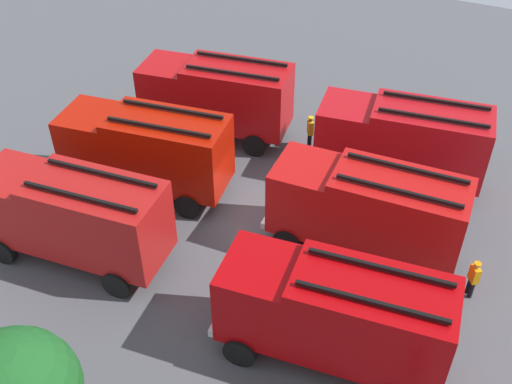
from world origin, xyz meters
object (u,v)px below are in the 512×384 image
object	(u,v)px
firefighter_0	(473,278)
firefighter_3	(310,131)
fire_truck_0	(402,139)
firefighter_2	(487,139)
fire_truck_5	(73,214)
fire_truck_4	(335,313)
fire_truck_1	(216,95)
fire_truck_3	(146,148)
fire_truck_2	(368,208)

from	to	relation	value
firefighter_0	firefighter_3	distance (m)	10.55
fire_truck_0	firefighter_2	distance (m)	4.94
fire_truck_5	firefighter_3	size ratio (longest dim) A/B	4.46
fire_truck_5	firefighter_3	world-z (taller)	fire_truck_5
fire_truck_4	firefighter_0	world-z (taller)	fire_truck_4
fire_truck_4	fire_truck_5	world-z (taller)	same
fire_truck_0	fire_truck_4	size ratio (longest dim) A/B	1.01
fire_truck_1	fire_truck_3	world-z (taller)	same
fire_truck_4	firefighter_0	size ratio (longest dim) A/B	4.63
fire_truck_2	fire_truck_3	bearing A→B (deg)	-0.87
fire_truck_0	fire_truck_1	size ratio (longest dim) A/B	1.00
firefighter_0	firefighter_2	bearing A→B (deg)	61.84
fire_truck_3	firefighter_3	size ratio (longest dim) A/B	4.51
fire_truck_3	fire_truck_4	distance (m)	11.13
fire_truck_3	firefighter_3	world-z (taller)	fire_truck_3
fire_truck_4	firefighter_3	bearing A→B (deg)	-71.06
fire_truck_5	firefighter_0	size ratio (longest dim) A/B	4.62
fire_truck_5	firefighter_2	world-z (taller)	fire_truck_5
fire_truck_0	fire_truck_3	bearing A→B (deg)	21.30
firefighter_0	firefighter_3	world-z (taller)	firefighter_3
fire_truck_2	fire_truck_5	size ratio (longest dim) A/B	0.99
fire_truck_1	fire_truck_3	xyz separation A→B (m)	(0.59, 5.08, 0.00)
fire_truck_3	fire_truck_4	size ratio (longest dim) A/B	1.01
firefighter_0	fire_truck_3	bearing A→B (deg)	144.59
fire_truck_5	firefighter_2	distance (m)	18.50
fire_truck_1	firefighter_3	bearing A→B (deg)	-177.95
fire_truck_1	fire_truck_2	xyz separation A→B (m)	(-8.87, 4.84, 0.00)
fire_truck_1	firefighter_3	xyz separation A→B (m)	(-4.47, -0.82, -1.23)
fire_truck_2	firefighter_2	bearing A→B (deg)	-112.98
fire_truck_4	firefighter_3	world-z (taller)	fire_truck_4
fire_truck_1	fire_truck_4	bearing A→B (deg)	125.09
firefighter_2	fire_truck_4	bearing A→B (deg)	174.13
fire_truck_0	fire_truck_2	xyz separation A→B (m)	(-0.03, 4.96, 0.00)
fire_truck_0	fire_truck_3	size ratio (longest dim) A/B	1.00
firefighter_2	fire_truck_3	bearing A→B (deg)	129.75
fire_truck_1	firefighter_0	xyz separation A→B (m)	(-13.02, 5.36, -1.27)
firefighter_3	fire_truck_5	bearing A→B (deg)	-146.91
fire_truck_3	firefighter_3	distance (m)	7.87
fire_truck_2	firefighter_3	distance (m)	7.27
fire_truck_2	fire_truck_3	size ratio (longest dim) A/B	0.98
fire_truck_5	firefighter_3	distance (m)	11.78
fire_truck_4	firefighter_0	xyz separation A→B (m)	(-3.60, -4.60, -1.27)
firefighter_3	fire_truck_3	bearing A→B (deg)	-161.57
fire_truck_1	fire_truck_5	size ratio (longest dim) A/B	1.01
fire_truck_2	fire_truck_0	bearing A→B (deg)	-92.05
fire_truck_1	firefighter_2	distance (m)	12.66
fire_truck_3	firefighter_2	bearing A→B (deg)	-153.28
fire_truck_1	fire_truck_5	xyz separation A→B (m)	(0.65, 9.72, 0.00)
fire_truck_4	fire_truck_5	xyz separation A→B (m)	(10.07, -0.24, 0.00)
fire_truck_0	firefighter_0	size ratio (longest dim) A/B	4.66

